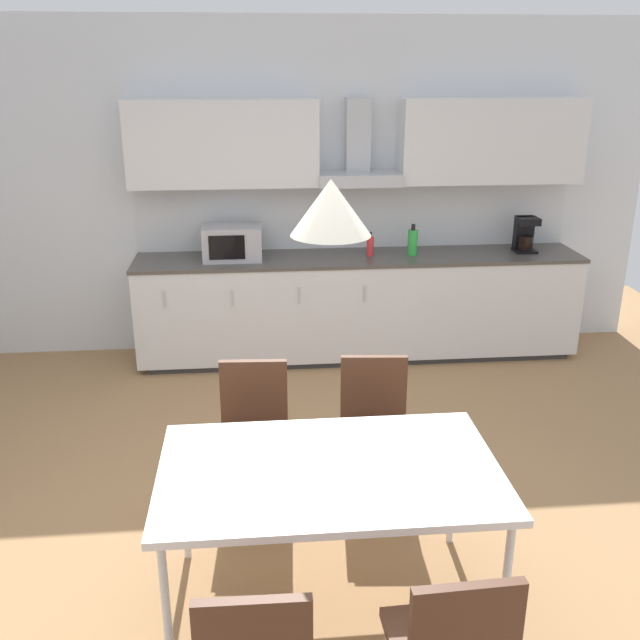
# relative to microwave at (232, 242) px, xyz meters

# --- Properties ---
(ground_plane) EXTENTS (8.50, 8.55, 0.02)m
(ground_plane) POSITION_rel_microwave_xyz_m (0.23, -2.54, -1.05)
(ground_plane) COLOR #9E754C
(wall_back) EXTENTS (6.80, 0.10, 2.80)m
(wall_back) POSITION_rel_microwave_xyz_m (0.23, 0.36, 0.36)
(wall_back) COLOR silver
(wall_back) RESTS_ON ground_plane
(kitchen_counter) EXTENTS (3.77, 0.65, 0.90)m
(kitchen_counter) POSITION_rel_microwave_xyz_m (1.06, 0.00, -0.59)
(kitchen_counter) COLOR #333333
(kitchen_counter) RESTS_ON ground_plane
(backsplash_tile) EXTENTS (3.75, 0.02, 0.56)m
(backsplash_tile) POSITION_rel_microwave_xyz_m (1.06, 0.30, 0.14)
(backsplash_tile) COLOR silver
(backsplash_tile) RESTS_ON kitchen_counter
(upper_wall_cabinets) EXTENTS (3.75, 0.40, 0.69)m
(upper_wall_cabinets) POSITION_rel_microwave_xyz_m (1.06, 0.14, 0.77)
(upper_wall_cabinets) COLOR silver
(microwave) EXTENTS (0.48, 0.35, 0.28)m
(microwave) POSITION_rel_microwave_xyz_m (0.00, 0.00, 0.00)
(microwave) COLOR #ADADB2
(microwave) RESTS_ON kitchen_counter
(coffee_maker) EXTENTS (0.18, 0.19, 0.30)m
(coffee_maker) POSITION_rel_microwave_xyz_m (2.50, 0.03, 0.01)
(coffee_maker) COLOR black
(coffee_maker) RESTS_ON kitchen_counter
(bottle_green) EXTENTS (0.08, 0.08, 0.26)m
(bottle_green) POSITION_rel_microwave_xyz_m (1.51, -0.01, -0.03)
(bottle_green) COLOR green
(bottle_green) RESTS_ON kitchen_counter
(bottle_red) EXTENTS (0.06, 0.06, 0.20)m
(bottle_red) POSITION_rel_microwave_xyz_m (1.15, -0.01, -0.05)
(bottle_red) COLOR red
(bottle_red) RESTS_ON kitchen_counter
(dining_table) EXTENTS (1.51, 0.93, 0.74)m
(dining_table) POSITION_rel_microwave_xyz_m (0.48, -3.05, -0.34)
(dining_table) COLOR white
(dining_table) RESTS_ON ground_plane
(chair_far_right) EXTENTS (0.43, 0.43, 0.87)m
(chair_far_right) POSITION_rel_microwave_xyz_m (0.83, -2.21, -0.51)
(chair_far_right) COLOR #4C2D1E
(chair_far_right) RESTS_ON ground_plane
(chair_far_left) EXTENTS (0.42, 0.42, 0.87)m
(chair_far_left) POSITION_rel_microwave_xyz_m (0.15, -2.21, -0.51)
(chair_far_left) COLOR #4C2D1E
(chair_far_left) RESTS_ON ground_plane
(pendant_lamp) EXTENTS (0.32, 0.32, 0.22)m
(pendant_lamp) POSITION_rel_microwave_xyz_m (0.48, -3.05, 0.87)
(pendant_lamp) COLOR silver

